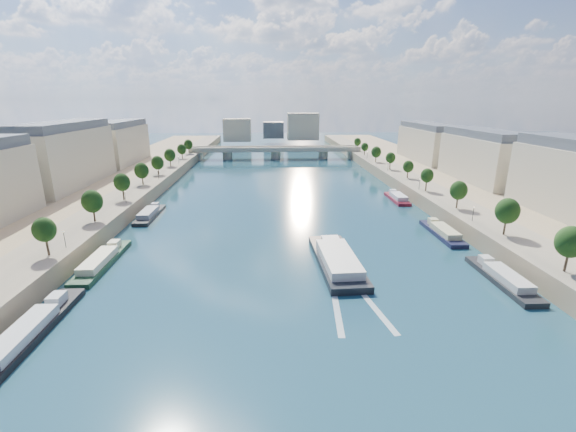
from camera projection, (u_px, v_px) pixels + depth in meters
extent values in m
plane|color=#0B2B34|center=(285.00, 225.00, 122.36)|extent=(700.00, 700.00, 0.00)
cube|color=#9E8460|center=(51.00, 221.00, 118.04)|extent=(44.00, 520.00, 5.00)
cube|color=#9E8460|center=(506.00, 214.00, 125.23)|extent=(44.00, 520.00, 5.00)
cube|color=gray|center=(100.00, 212.00, 118.04)|extent=(14.00, 520.00, 0.10)
cube|color=gray|center=(462.00, 207.00, 123.73)|extent=(14.00, 520.00, 0.10)
cylinder|color=#382B1E|center=(44.00, 247.00, 85.12)|extent=(0.50, 0.50, 3.82)
ellipsoid|color=#193311|center=(41.00, 232.00, 84.07)|extent=(4.80, 4.80, 5.52)
cylinder|color=#382B1E|center=(91.00, 216.00, 108.05)|extent=(0.50, 0.50, 3.82)
ellipsoid|color=#193311|center=(90.00, 203.00, 107.00)|extent=(4.80, 4.80, 5.52)
cylinder|color=#382B1E|center=(122.00, 195.00, 130.98)|extent=(0.50, 0.50, 3.82)
ellipsoid|color=#193311|center=(121.00, 185.00, 129.93)|extent=(4.80, 4.80, 5.52)
cylinder|color=#382B1E|center=(144.00, 181.00, 153.91)|extent=(0.50, 0.50, 3.82)
ellipsoid|color=#193311|center=(143.00, 172.00, 152.86)|extent=(4.80, 4.80, 5.52)
cylinder|color=#382B1E|center=(160.00, 170.00, 176.84)|extent=(0.50, 0.50, 3.82)
ellipsoid|color=#193311|center=(159.00, 163.00, 175.79)|extent=(4.80, 4.80, 5.52)
cylinder|color=#382B1E|center=(172.00, 162.00, 199.77)|extent=(0.50, 0.50, 3.82)
ellipsoid|color=#193311|center=(171.00, 155.00, 198.72)|extent=(4.80, 4.80, 5.52)
cylinder|color=#382B1E|center=(182.00, 156.00, 222.70)|extent=(0.50, 0.50, 3.82)
ellipsoid|color=#193311|center=(181.00, 149.00, 221.65)|extent=(4.80, 4.80, 5.52)
cylinder|color=#382B1E|center=(190.00, 150.00, 245.62)|extent=(0.50, 0.50, 3.82)
ellipsoid|color=#193311|center=(189.00, 145.00, 244.58)|extent=(4.80, 4.80, 5.52)
cylinder|color=#382B1E|center=(504.00, 227.00, 98.25)|extent=(0.50, 0.50, 3.82)
ellipsoid|color=#193311|center=(507.00, 214.00, 97.21)|extent=(4.80, 4.80, 5.52)
cylinder|color=#382B1E|center=(460.00, 203.00, 121.18)|extent=(0.50, 0.50, 3.82)
ellipsoid|color=#193311|center=(461.00, 192.00, 120.14)|extent=(4.80, 4.80, 5.52)
cylinder|color=#382B1E|center=(429.00, 186.00, 144.11)|extent=(0.50, 0.50, 3.82)
ellipsoid|color=#193311|center=(430.00, 177.00, 143.07)|extent=(4.80, 4.80, 5.52)
cylinder|color=#382B1E|center=(407.00, 174.00, 167.04)|extent=(0.50, 0.50, 3.82)
ellipsoid|color=#193311|center=(407.00, 166.00, 166.00)|extent=(4.80, 4.80, 5.52)
cylinder|color=#382B1E|center=(390.00, 165.00, 189.97)|extent=(0.50, 0.50, 3.82)
ellipsoid|color=#193311|center=(390.00, 158.00, 188.93)|extent=(4.80, 4.80, 5.52)
cylinder|color=#382B1E|center=(377.00, 158.00, 212.90)|extent=(0.50, 0.50, 3.82)
ellipsoid|color=#193311|center=(377.00, 152.00, 211.86)|extent=(4.80, 4.80, 5.52)
cylinder|color=#382B1E|center=(366.00, 153.00, 235.83)|extent=(0.50, 0.50, 3.82)
ellipsoid|color=#193311|center=(366.00, 147.00, 234.79)|extent=(4.80, 4.80, 5.52)
cylinder|color=#382B1E|center=(357.00, 148.00, 258.76)|extent=(0.50, 0.50, 3.82)
ellipsoid|color=#193311|center=(357.00, 142.00, 257.72)|extent=(4.80, 4.80, 5.52)
cylinder|color=black|center=(65.00, 240.00, 89.04)|extent=(0.14, 0.14, 4.00)
sphere|color=#FFE5B2|center=(63.00, 231.00, 88.43)|extent=(0.36, 0.36, 0.36)
cylinder|color=black|center=(126.00, 198.00, 127.25)|extent=(0.14, 0.14, 4.00)
sphere|color=#FFE5B2|center=(125.00, 192.00, 126.64)|extent=(0.36, 0.36, 0.36)
cylinder|color=black|center=(158.00, 175.00, 165.47)|extent=(0.14, 0.14, 4.00)
sphere|color=#FFE5B2|center=(158.00, 170.00, 164.86)|extent=(0.36, 0.36, 0.36)
cylinder|color=black|center=(179.00, 161.00, 203.69)|extent=(0.14, 0.14, 4.00)
sphere|color=#FFE5B2|center=(178.00, 157.00, 203.08)|extent=(0.36, 0.36, 0.36)
cylinder|color=black|center=(473.00, 215.00, 108.61)|extent=(0.14, 0.14, 4.00)
sphere|color=#FFE5B2|center=(474.00, 207.00, 108.00)|extent=(0.36, 0.36, 0.36)
cylinder|color=black|center=(419.00, 185.00, 146.83)|extent=(0.14, 0.14, 4.00)
sphere|color=#FFE5B2|center=(420.00, 179.00, 146.22)|extent=(0.36, 0.36, 0.36)
cylinder|color=black|center=(388.00, 167.00, 185.04)|extent=(0.14, 0.14, 4.00)
sphere|color=#FFE5B2|center=(388.00, 163.00, 184.43)|extent=(0.36, 0.36, 0.36)
cylinder|color=black|center=(367.00, 155.00, 223.26)|extent=(0.14, 0.14, 4.00)
sphere|color=#FFE5B2|center=(367.00, 152.00, 222.65)|extent=(0.36, 0.36, 0.36)
cube|color=#B7A68C|center=(67.00, 160.00, 152.92)|extent=(16.00, 52.00, 20.00)
cube|color=#474C54|center=(62.00, 130.00, 149.54)|extent=(14.72, 50.44, 3.20)
cube|color=#B7A68C|center=(120.00, 144.00, 208.33)|extent=(16.00, 52.00, 20.00)
cube|color=#474C54|center=(118.00, 122.00, 204.96)|extent=(14.72, 50.44, 3.20)
cube|color=#B7A68C|center=(483.00, 157.00, 161.41)|extent=(16.00, 52.00, 20.00)
cube|color=#474C54|center=(487.00, 129.00, 158.03)|extent=(14.72, 50.44, 3.20)
cube|color=#B7A68C|center=(428.00, 142.00, 216.82)|extent=(16.00, 52.00, 20.00)
cube|color=#474C54|center=(430.00, 121.00, 213.45)|extent=(14.72, 50.44, 3.20)
cube|color=#B7A68C|center=(237.00, 130.00, 317.42)|extent=(22.00, 18.00, 18.00)
cube|color=#B7A68C|center=(303.00, 126.00, 329.14)|extent=(26.00, 20.00, 22.00)
cube|color=#474C54|center=(273.00, 130.00, 343.39)|extent=(18.00, 16.00, 14.00)
cube|color=#C1B79E|center=(276.00, 149.00, 255.82)|extent=(112.00, 11.00, 2.20)
cube|color=#C1B79E|center=(276.00, 148.00, 250.61)|extent=(112.00, 0.80, 0.90)
cube|color=#C1B79E|center=(275.00, 146.00, 260.17)|extent=(112.00, 0.80, 0.90)
cylinder|color=#C1B79E|center=(227.00, 155.00, 255.30)|extent=(6.40, 6.40, 5.00)
cylinder|color=#C1B79E|center=(276.00, 155.00, 256.90)|extent=(6.40, 6.40, 5.00)
cylinder|color=#C1B79E|center=(323.00, 155.00, 258.50)|extent=(6.40, 6.40, 5.00)
cube|color=#C1B79E|center=(197.00, 156.00, 254.30)|extent=(6.00, 12.00, 5.00)
cube|color=#C1B79E|center=(353.00, 154.00, 259.50)|extent=(6.00, 12.00, 5.00)
cube|color=black|center=(336.00, 262.00, 92.93)|extent=(10.18, 31.69, 2.24)
cube|color=silver|center=(339.00, 258.00, 89.91)|extent=(8.14, 20.66, 2.02)
cube|color=silver|center=(331.00, 241.00, 101.33)|extent=(4.62, 3.94, 1.80)
cube|color=silver|center=(335.00, 299.00, 76.67)|extent=(3.35, 26.01, 0.04)
cube|color=silver|center=(367.00, 298.00, 76.99)|extent=(5.36, 25.86, 0.04)
cube|color=black|center=(31.00, 334.00, 64.76)|extent=(5.00, 29.41, 1.80)
cube|color=silver|center=(21.00, 334.00, 62.01)|extent=(4.10, 16.18, 1.60)
cube|color=silver|center=(57.00, 299.00, 72.66)|extent=(2.50, 3.53, 1.80)
cube|color=#183D24|center=(103.00, 263.00, 92.98)|extent=(5.00, 26.39, 1.80)
cube|color=#F5EBC3|center=(98.00, 260.00, 90.47)|extent=(4.10, 14.52, 1.60)
cube|color=#F5EBC3|center=(114.00, 244.00, 100.02)|extent=(2.50, 3.17, 1.80)
cube|color=#232426|center=(150.00, 216.00, 130.62)|extent=(5.00, 22.35, 1.80)
cube|color=#95969E|center=(148.00, 212.00, 128.42)|extent=(4.10, 12.29, 1.60)
cube|color=#95969E|center=(155.00, 205.00, 136.50)|extent=(2.50, 2.68, 1.80)
cube|color=black|center=(502.00, 280.00, 84.01)|extent=(5.00, 23.11, 1.80)
cube|color=beige|center=(508.00, 277.00, 81.75)|extent=(4.10, 12.71, 1.60)
cube|color=beige|center=(486.00, 260.00, 90.11)|extent=(2.50, 2.77, 1.80)
cube|color=#171934|center=(442.00, 234.00, 112.85)|extent=(5.00, 22.32, 1.80)
cube|color=#C1BE91|center=(445.00, 231.00, 110.65)|extent=(4.10, 12.28, 1.60)
cube|color=#C1BE91|center=(433.00, 221.00, 118.72)|extent=(2.50, 2.68, 1.80)
cube|color=maroon|center=(397.00, 200.00, 151.75)|extent=(5.00, 18.88, 1.80)
cube|color=silver|center=(399.00, 196.00, 149.81)|extent=(4.10, 10.39, 1.60)
cube|color=silver|center=(393.00, 192.00, 156.64)|extent=(2.50, 2.27, 1.80)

